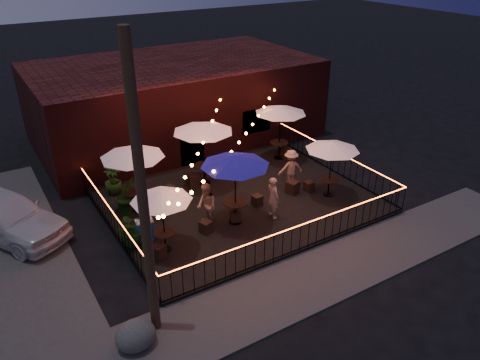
% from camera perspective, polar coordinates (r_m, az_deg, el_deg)
% --- Properties ---
extents(ground, '(110.00, 110.00, 0.00)m').
position_cam_1_polar(ground, '(17.44, 3.15, -5.72)').
color(ground, black).
rests_on(ground, ground).
extents(patio, '(10.00, 8.00, 0.15)m').
position_cam_1_polar(patio, '(18.82, -0.28, -2.70)').
color(patio, black).
rests_on(patio, ground).
extents(sidewalk, '(18.00, 2.50, 0.05)m').
position_cam_1_polar(sidewalk, '(15.38, 10.12, -11.20)').
color(sidewalk, '#3D3B38').
rests_on(sidewalk, ground).
extents(brick_building, '(14.00, 8.00, 4.00)m').
position_cam_1_polar(brick_building, '(25.03, -7.94, 9.64)').
color(brick_building, black).
rests_on(brick_building, ground).
extents(utility_pole, '(0.26, 0.26, 8.00)m').
position_cam_1_polar(utility_pole, '(11.26, -11.77, -2.53)').
color(utility_pole, '#3B2618').
rests_on(utility_pole, ground).
extents(fence_front, '(10.00, 0.04, 1.04)m').
position_cam_1_polar(fence_front, '(15.75, 7.34, -7.04)').
color(fence_front, black).
rests_on(fence_front, patio).
extents(fence_left, '(0.04, 8.00, 1.04)m').
position_cam_1_polar(fence_left, '(16.86, -15.04, -5.32)').
color(fence_left, black).
rests_on(fence_left, patio).
extents(fence_right, '(0.04, 8.00, 1.04)m').
position_cam_1_polar(fence_right, '(21.28, 11.32, 2.25)').
color(fence_right, black).
rests_on(fence_right, patio).
extents(festoon_lights, '(10.02, 8.72, 1.32)m').
position_cam_1_polar(festoon_lights, '(17.03, -2.68, 3.11)').
color(festoon_lights, orange).
rests_on(festoon_lights, ground).
extents(cafe_table_0, '(2.60, 2.60, 2.22)m').
position_cam_1_polar(cafe_table_0, '(15.11, -9.58, -2.07)').
color(cafe_table_0, black).
rests_on(cafe_table_0, patio).
extents(cafe_table_1, '(2.92, 2.92, 2.62)m').
position_cam_1_polar(cafe_table_1, '(17.50, -13.00, 3.20)').
color(cafe_table_1, black).
rests_on(cafe_table_1, patio).
extents(cafe_table_2, '(3.26, 3.26, 2.71)m').
position_cam_1_polar(cafe_table_2, '(16.24, -0.60, 2.29)').
color(cafe_table_2, black).
rests_on(cafe_table_2, patio).
extents(cafe_table_3, '(2.76, 2.76, 2.77)m').
position_cam_1_polar(cafe_table_3, '(19.11, -4.55, 6.34)').
color(cafe_table_3, black).
rests_on(cafe_table_3, patio).
extents(cafe_table_4, '(2.33, 2.33, 2.35)m').
position_cam_1_polar(cafe_table_4, '(18.61, 11.23, 4.01)').
color(cafe_table_4, black).
rests_on(cafe_table_4, patio).
extents(cafe_table_5, '(2.65, 2.65, 2.63)m').
position_cam_1_polar(cafe_table_5, '(21.63, 4.97, 8.50)').
color(cafe_table_5, black).
rests_on(cafe_table_5, patio).
extents(bistro_chair_0, '(0.52, 0.52, 0.47)m').
position_cam_1_polar(bistro_chair_0, '(15.71, -9.90, -8.57)').
color(bistro_chair_0, black).
rests_on(bistro_chair_0, patio).
extents(bistro_chair_1, '(0.47, 0.47, 0.44)m').
position_cam_1_polar(bistro_chair_1, '(16.78, -4.19, -5.71)').
color(bistro_chair_1, black).
rests_on(bistro_chair_1, patio).
extents(bistro_chair_2, '(0.46, 0.46, 0.42)m').
position_cam_1_polar(bistro_chair_2, '(18.82, -13.81, -2.57)').
color(bistro_chair_2, black).
rests_on(bistro_chair_2, patio).
extents(bistro_chair_3, '(0.54, 0.54, 0.50)m').
position_cam_1_polar(bistro_chair_3, '(19.10, -8.58, -1.45)').
color(bistro_chair_3, black).
rests_on(bistro_chair_3, patio).
extents(bistro_chair_4, '(0.47, 0.47, 0.44)m').
position_cam_1_polar(bistro_chair_4, '(17.34, -0.57, -4.43)').
color(bistro_chair_4, black).
rests_on(bistro_chair_4, patio).
extents(bistro_chair_5, '(0.39, 0.39, 0.42)m').
position_cam_1_polar(bistro_chair_5, '(18.39, 2.10, -2.48)').
color(bistro_chair_5, black).
rests_on(bistro_chair_5, patio).
extents(bistro_chair_6, '(0.48, 0.48, 0.50)m').
position_cam_1_polar(bistro_chair_6, '(19.94, -5.69, 0.05)').
color(bistro_chair_6, black).
rests_on(bistro_chair_6, patio).
extents(bistro_chair_7, '(0.40, 0.40, 0.41)m').
position_cam_1_polar(bistro_chair_7, '(21.04, -0.48, 1.58)').
color(bistro_chair_7, black).
rests_on(bistro_chair_7, patio).
extents(bistro_chair_8, '(0.54, 0.54, 0.52)m').
position_cam_1_polar(bistro_chair_8, '(19.34, 6.41, -0.88)').
color(bistro_chair_8, black).
rests_on(bistro_chair_8, patio).
extents(bistro_chair_9, '(0.38, 0.38, 0.42)m').
position_cam_1_polar(bistro_chair_9, '(19.61, 8.42, -0.75)').
color(bistro_chair_9, black).
rests_on(bistro_chair_9, patio).
extents(bistro_chair_10, '(0.43, 0.43, 0.48)m').
position_cam_1_polar(bistro_chair_10, '(21.10, 2.09, 1.75)').
color(bistro_chair_10, black).
rests_on(bistro_chair_10, patio).
extents(bistro_chair_11, '(0.44, 0.44, 0.50)m').
position_cam_1_polar(bistro_chair_11, '(22.49, 5.60, 3.34)').
color(bistro_chair_11, black).
rests_on(bistro_chair_11, patio).
extents(patron_a, '(0.41, 0.61, 1.66)m').
position_cam_1_polar(patron_a, '(17.34, 4.03, -2.15)').
color(patron_a, '#D6B586').
rests_on(patron_a, patio).
extents(patron_b, '(0.72, 0.88, 1.67)m').
position_cam_1_polar(patron_b, '(16.83, -4.09, -3.12)').
color(patron_b, tan).
rests_on(patron_b, patio).
extents(patron_c, '(1.18, 0.88, 1.62)m').
position_cam_1_polar(patron_c, '(19.68, 6.21, 1.45)').
color(patron_c, tan).
rests_on(patron_c, patio).
extents(potted_shrub_a, '(1.28, 1.17, 1.23)m').
position_cam_1_polar(potted_shrub_a, '(16.35, -13.02, -5.76)').
color(potted_shrub_a, '#214014').
rests_on(potted_shrub_a, patio).
extents(potted_shrub_b, '(0.95, 0.83, 1.50)m').
position_cam_1_polar(potted_shrub_b, '(18.17, -13.70, -1.76)').
color(potted_shrub_b, '#123810').
rests_on(potted_shrub_b, patio).
extents(potted_shrub_c, '(0.85, 0.85, 1.23)m').
position_cam_1_polar(potted_shrub_c, '(19.74, -15.26, 0.04)').
color(potted_shrub_c, '#1A3D14').
rests_on(potted_shrub_c, patio).
extents(cooler, '(0.64, 0.51, 0.77)m').
position_cam_1_polar(cooler, '(16.60, -11.52, -5.94)').
color(cooler, blue).
rests_on(cooler, patio).
extents(boulder, '(1.14, 1.03, 0.76)m').
position_cam_1_polar(boulder, '(13.01, -12.63, -18.01)').
color(boulder, '#43433E').
rests_on(boulder, ground).
extents(car_white, '(4.18, 5.17, 1.66)m').
position_cam_1_polar(car_white, '(18.46, -26.62, -3.88)').
color(car_white, silver).
rests_on(car_white, ground).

